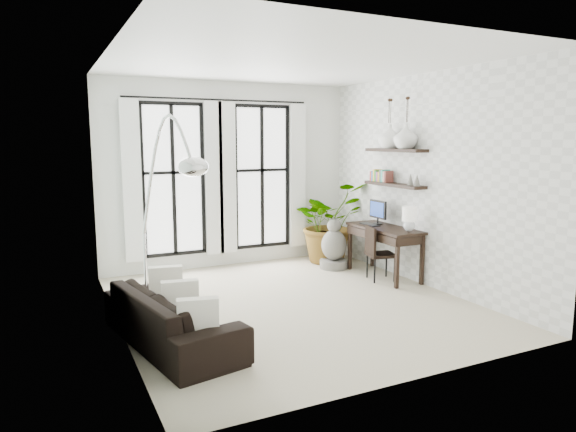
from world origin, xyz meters
TOP-DOWN VIEW (x-y plane):
  - floor at (0.00, 0.00)m, footprint 5.00×5.00m
  - ceiling at (0.00, 0.00)m, footprint 5.00×5.00m
  - wall_left at (-2.25, 0.00)m, footprint 0.00×5.00m
  - wall_right at (2.25, 0.00)m, footprint 0.00×5.00m
  - wall_back at (0.00, 2.50)m, footprint 4.50×0.00m
  - windows at (-0.20, 2.43)m, footprint 3.26×0.13m
  - wall_shelves at (2.11, 0.64)m, footprint 0.25×1.30m
  - sofa at (-1.80, -0.66)m, footprint 1.19×2.18m
  - throw_pillows at (-1.70, -0.66)m, footprint 0.40×1.52m
  - plant at (1.68, 1.93)m, footprint 1.53×1.40m
  - desk at (1.94, 0.55)m, footprint 0.59×1.40m
  - desk_chair at (1.72, 0.49)m, footprint 0.50×0.50m
  - arc_lamp at (-1.70, -0.20)m, footprint 0.75×1.20m
  - buddha at (1.52, 1.45)m, footprint 0.48×0.48m
  - vase_a at (2.11, 0.35)m, footprint 0.37×0.37m
  - vase_b at (2.11, 0.75)m, footprint 0.37×0.37m

SIDE VIEW (x-z plane):
  - floor at x=0.00m, z-range 0.00..0.00m
  - sofa at x=-1.80m, z-range 0.00..0.60m
  - buddha at x=1.52m, z-range -0.07..0.80m
  - desk_chair at x=1.72m, z-range 0.06..0.93m
  - throw_pillows at x=-1.70m, z-range 0.30..0.70m
  - plant at x=1.68m, z-range 0.00..1.47m
  - desk at x=1.94m, z-range 0.15..1.37m
  - windows at x=-0.20m, z-range 0.24..2.88m
  - wall_left at x=-2.25m, z-range -0.90..4.10m
  - wall_right at x=2.25m, z-range -0.90..4.10m
  - wall_back at x=0.00m, z-range -0.65..3.85m
  - wall_shelves at x=2.11m, z-range 1.43..2.03m
  - arc_lamp at x=-1.70m, z-range 0.66..3.16m
  - vase_a at x=2.11m, z-range 2.07..2.46m
  - vase_b at x=2.11m, z-range 2.07..2.46m
  - ceiling at x=0.00m, z-range 3.20..3.20m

